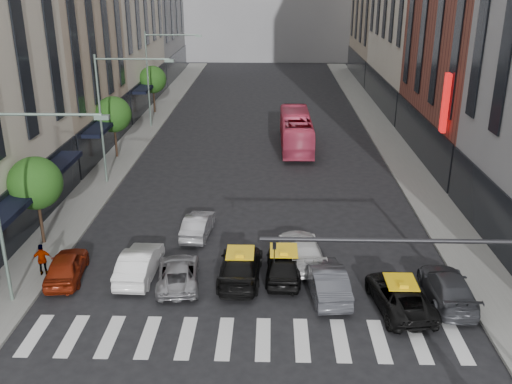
# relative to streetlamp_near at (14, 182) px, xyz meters

# --- Properties ---
(ground) EXTENTS (160.00, 160.00, 0.00)m
(ground) POSITION_rel_streetlamp_near_xyz_m (10.04, -4.00, -5.90)
(ground) COLOR black
(ground) RESTS_ON ground
(sidewalk_left) EXTENTS (3.00, 96.00, 0.15)m
(sidewalk_left) POSITION_rel_streetlamp_near_xyz_m (-1.46, 26.00, -5.83)
(sidewalk_left) COLOR slate
(sidewalk_left) RESTS_ON ground
(sidewalk_right) EXTENTS (3.00, 96.00, 0.15)m
(sidewalk_right) POSITION_rel_streetlamp_near_xyz_m (21.54, 26.00, -5.83)
(sidewalk_right) COLOR slate
(sidewalk_right) RESTS_ON ground
(building_left_b) EXTENTS (8.00, 16.00, 24.00)m
(building_left_b) POSITION_rel_streetlamp_near_xyz_m (-6.96, 24.00, 6.10)
(building_left_b) COLOR tan
(building_left_b) RESTS_ON ground
(tree_near) EXTENTS (2.88, 2.88, 4.95)m
(tree_near) POSITION_rel_streetlamp_near_xyz_m (-1.76, 6.00, -2.25)
(tree_near) COLOR black
(tree_near) RESTS_ON sidewalk_left
(tree_mid) EXTENTS (2.88, 2.88, 4.95)m
(tree_mid) POSITION_rel_streetlamp_near_xyz_m (-1.76, 22.00, -2.25)
(tree_mid) COLOR black
(tree_mid) RESTS_ON sidewalk_left
(tree_far) EXTENTS (2.88, 2.88, 4.95)m
(tree_far) POSITION_rel_streetlamp_near_xyz_m (-1.76, 38.00, -2.25)
(tree_far) COLOR black
(tree_far) RESTS_ON sidewalk_left
(streetlamp_near) EXTENTS (5.38, 0.25, 9.00)m
(streetlamp_near) POSITION_rel_streetlamp_near_xyz_m (0.00, 0.00, 0.00)
(streetlamp_near) COLOR gray
(streetlamp_near) RESTS_ON sidewalk_left
(streetlamp_mid) EXTENTS (5.38, 0.25, 9.00)m
(streetlamp_mid) POSITION_rel_streetlamp_near_xyz_m (0.00, 16.00, 0.00)
(streetlamp_mid) COLOR gray
(streetlamp_mid) RESTS_ON sidewalk_left
(streetlamp_far) EXTENTS (5.38, 0.25, 9.00)m
(streetlamp_far) POSITION_rel_streetlamp_near_xyz_m (0.00, 32.00, 0.00)
(streetlamp_far) COLOR gray
(streetlamp_far) RESTS_ON sidewalk_left
(traffic_signal) EXTENTS (10.10, 0.20, 6.00)m
(traffic_signal) POSITION_rel_streetlamp_near_xyz_m (17.74, -5.00, -1.43)
(traffic_signal) COLOR black
(traffic_signal) RESTS_ON ground
(liberty_sign) EXTENTS (0.30, 0.70, 4.00)m
(liberty_sign) POSITION_rel_streetlamp_near_xyz_m (22.64, 16.00, 0.10)
(liberty_sign) COLOR red
(liberty_sign) RESTS_ON ground
(car_red) EXTENTS (2.12, 4.24, 1.39)m
(car_red) POSITION_rel_streetlamp_near_xyz_m (0.84, 2.26, -5.21)
(car_red) COLOR maroon
(car_red) RESTS_ON ground
(car_white_front) EXTENTS (1.72, 4.53, 1.48)m
(car_white_front) POSITION_rel_streetlamp_near_xyz_m (4.42, 2.57, -5.17)
(car_white_front) COLOR white
(car_white_front) RESTS_ON ground
(car_silver) EXTENTS (2.47, 4.51, 1.20)m
(car_silver) POSITION_rel_streetlamp_near_xyz_m (6.44, 1.90, -5.31)
(car_silver) COLOR gray
(car_silver) RESTS_ON ground
(taxi_left) EXTENTS (2.19, 5.05, 1.45)m
(taxi_left) POSITION_rel_streetlamp_near_xyz_m (9.44, 2.44, -5.18)
(taxi_left) COLOR black
(taxi_left) RESTS_ON ground
(taxi_center) EXTENTS (1.85, 4.34, 1.46)m
(taxi_center) POSITION_rel_streetlamp_near_xyz_m (11.57, 2.69, -5.17)
(taxi_center) COLOR black
(taxi_center) RESTS_ON ground
(car_grey_mid) EXTENTS (2.04, 4.66, 1.49)m
(car_grey_mid) POSITION_rel_streetlamp_near_xyz_m (13.57, 1.14, -5.16)
(car_grey_mid) COLOR #3C3D43
(car_grey_mid) RESTS_ON ground
(taxi_right) EXTENTS (2.81, 5.03, 1.33)m
(taxi_right) POSITION_rel_streetlamp_near_xyz_m (16.74, 0.01, -5.24)
(taxi_right) COLOR black
(taxi_right) RESTS_ON ground
(car_grey_curb) EXTENTS (2.09, 4.89, 1.41)m
(car_grey_curb) POSITION_rel_streetlamp_near_xyz_m (19.08, 0.70, -5.20)
(car_grey_curb) COLOR #393A3F
(car_grey_curb) RESTS_ON ground
(car_row2_left) EXTENTS (1.71, 4.04, 1.30)m
(car_row2_left) POSITION_rel_streetlamp_near_xyz_m (6.73, 7.47, -5.26)
(car_row2_left) COLOR #9D9CA2
(car_row2_left) RESTS_ON ground
(car_row2_right) EXTENTS (2.55, 5.14, 1.44)m
(car_row2_right) POSITION_rel_streetlamp_near_xyz_m (12.54, 4.41, -5.19)
(car_row2_right) COLOR silver
(car_row2_right) RESTS_ON ground
(bus) EXTENTS (2.59, 10.70, 2.97)m
(bus) POSITION_rel_streetlamp_near_xyz_m (13.03, 25.61, -4.42)
(bus) COLOR #D53E60
(bus) RESTS_ON ground
(pedestrian_far) EXTENTS (1.03, 0.62, 1.64)m
(pedestrian_far) POSITION_rel_streetlamp_near_xyz_m (-0.36, 2.38, -4.93)
(pedestrian_far) COLOR gray
(pedestrian_far) RESTS_ON sidewalk_left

